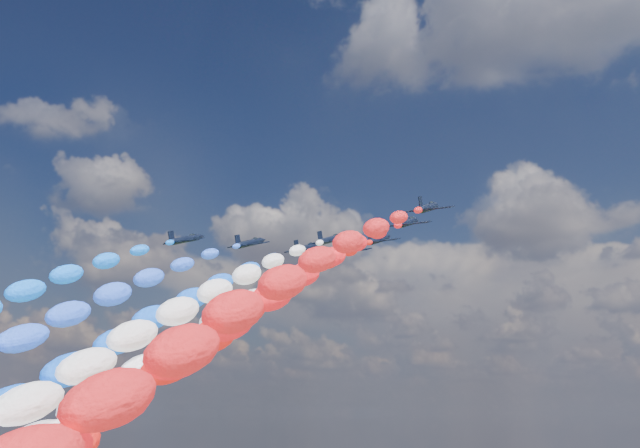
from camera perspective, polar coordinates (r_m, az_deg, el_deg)
The scene contains 14 objects.
jet_0 at distance 151.30m, azimuth -9.66°, elevation -1.10°, with size 8.25×11.06×2.44m, color black, non-canonical shape.
jet_1 at distance 152.95m, azimuth -5.08°, elevation -1.37°, with size 8.25×11.06×2.44m, color black, non-canonical shape.
jet_2 at distance 156.99m, azimuth -0.99°, elevation -1.74°, with size 8.25×11.06×2.44m, color black, non-canonical shape.
trail_2 at distance 107.75m, azimuth -16.24°, elevation -10.72°, with size 6.15×111.06×58.73m, color blue, non-canonical shape.
jet_3 at distance 149.30m, azimuth 0.78°, elevation -1.13°, with size 8.25×11.06×2.44m, color black, non-canonical shape.
trail_3 at distance 98.94m, azimuth -14.80°, elevation -10.61°, with size 6.15×111.06×58.73m, color white, non-canonical shape.
jet_4 at distance 158.36m, azimuth 2.33°, elevation -1.83°, with size 8.25×11.06×2.44m, color black, non-canonical shape.
trail_4 at distance 106.88m, azimuth -11.24°, elevation -10.98°, with size 6.15×111.06×58.73m, color white, non-canonical shape.
jet_5 at distance 149.59m, azimuth 4.26°, elevation -1.12°, with size 8.25×11.06×2.44m, color black, non-canonical shape.
trail_5 at distance 96.95m, azimuth -9.54°, elevation -10.82°, with size 6.15×111.06×58.73m, color red, non-canonical shape.
jet_6 at distance 136.67m, azimuth 6.34°, elevation 0.11°, with size 8.25×11.06×2.44m, color black, non-canonical shape.
trail_6 at distance 82.82m, azimuth -8.32°, elevation -10.44°, with size 6.15×111.06×58.73m, color #FC171F, non-canonical shape.
jet_7 at distance 127.23m, azimuth 7.80°, elevation 1.18°, with size 8.25×11.06×2.44m, color black, non-canonical shape.
trail_7 at distance 72.56m, azimuth -7.75°, elevation -10.05°, with size 6.15×111.06×58.73m, color red, non-canonical shape.
Camera 1 is at (66.88, -120.78, 57.97)m, focal length 44.47 mm.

